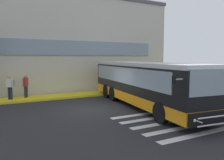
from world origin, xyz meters
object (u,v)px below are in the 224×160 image
Objects in this scene: passenger_near_column at (10,85)px; safety_bollard_yellow at (116,90)px; passenger_by_doorway at (26,85)px; bus_main_foreground at (144,85)px.

safety_bollard_yellow is at bearing -7.96° from passenger_near_column.
passenger_by_doorway is at bearing 18.25° from passenger_near_column.
passenger_near_column is 1.08m from passenger_by_doorway.
bus_main_foreground is 4.45m from safety_bollard_yellow.
safety_bollard_yellow is (6.66, -1.41, -0.63)m from passenger_by_doorway.
passenger_by_doorway is at bearing 168.02° from safety_bollard_yellow.
safety_bollard_yellow is at bearing -11.98° from passenger_by_doorway.
passenger_near_column is 1.86× the size of safety_bollard_yellow.
bus_main_foreground is at bearing -36.67° from passenger_near_column.
safety_bollard_yellow is (0.41, 4.34, -0.88)m from bus_main_foreground.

